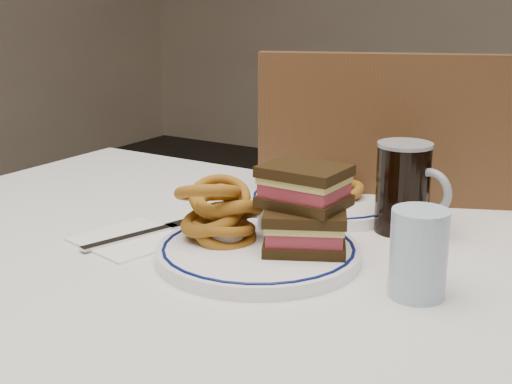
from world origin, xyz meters
The scene contains 11 objects.
dining_table centered at (0.00, 0.00, 0.64)m, with size 1.27×0.87×0.75m.
chair_far centered at (0.06, 0.48, 0.55)m, with size 0.61×0.61×1.01m.
main_plate centered at (0.06, 0.00, 0.76)m, with size 0.29×0.29×0.02m.
reuben_sandwich centered at (0.11, 0.03, 0.83)m, with size 0.14×0.13×0.12m.
onion_rings_main centered at (-0.01, 0.00, 0.81)m, with size 0.13×0.11×0.12m.
ketchup_ramekin centered at (0.03, 0.09, 0.79)m, with size 0.06×0.06×0.04m.
beer_mug centered at (0.18, 0.22, 0.82)m, with size 0.13×0.08×0.14m.
water_glass centered at (0.29, 0.00, 0.81)m, with size 0.07×0.07×0.11m, color #ADC6DF.
far_plate centered at (0.03, 0.28, 0.76)m, with size 0.28×0.28×0.02m.
onion_rings_far centered at (0.03, 0.27, 0.78)m, with size 0.12×0.11×0.06m.
napkin_fork centered at (-0.15, -0.03, 0.75)m, with size 0.17×0.19×0.01m.
Camera 1 is at (0.55, -0.79, 1.12)m, focal length 50.00 mm.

